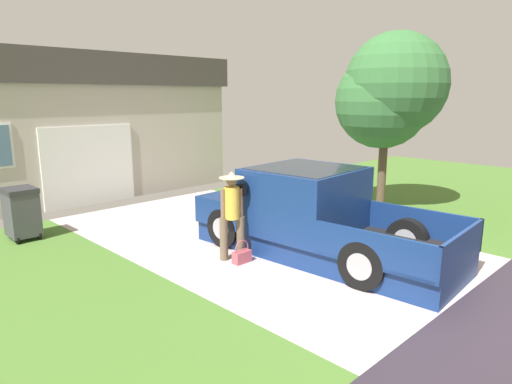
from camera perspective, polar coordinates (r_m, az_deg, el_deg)
pickup_truck at (r=8.93m, az=6.50°, el=-2.94°), size 2.39×5.25×1.68m
person_with_hat at (r=8.41m, az=-3.05°, el=-2.44°), size 0.47×0.47×1.68m
handbag at (r=8.45m, az=-1.80°, el=-8.02°), size 0.36×0.16×0.44m
house_with_garage at (r=16.28m, az=-22.94°, el=8.01°), size 9.00×5.96×4.24m
front_yard_tree at (r=12.55m, az=16.51°, el=11.99°), size 2.70×2.86×4.66m
wheeled_trash_bin at (r=10.88m, az=-27.45°, el=-2.22°), size 0.60×0.72×1.12m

